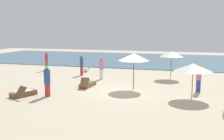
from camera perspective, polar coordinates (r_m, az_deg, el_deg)
ground_plane at (r=16.96m, az=2.34°, el=-4.44°), size 60.00×60.00×0.00m
ocean_water at (r=33.50m, az=9.21°, el=2.12°), size 48.00×16.00×0.06m
umbrella_0 at (r=15.47m, az=16.90°, el=0.53°), size 2.07×2.07×1.98m
umbrella_1 at (r=17.19m, az=4.66°, el=2.76°), size 1.96×1.96×2.32m
umbrella_3 at (r=21.35m, az=12.55°, el=3.33°), size 1.84×1.84×2.13m
lounger_1 at (r=16.38m, az=-18.38°, el=-4.73°), size 1.21×1.77×0.71m
lounger_2 at (r=18.07m, az=-5.27°, el=-3.06°), size 0.73×1.68×0.74m
person_0 at (r=25.61m, az=-13.78°, el=1.81°), size 0.37×0.37×1.69m
person_1 at (r=22.41m, az=-6.51°, el=0.98°), size 0.36×0.36×1.66m
person_2 at (r=20.66m, az=-2.27°, el=0.50°), size 0.44×0.44×1.76m
person_3 at (r=15.82m, az=-13.64°, el=-2.33°), size 0.52×0.52×1.79m
person_5 at (r=17.32m, az=17.97°, el=-1.58°), size 0.44×0.44×1.76m
dog at (r=24.37m, az=-5.55°, el=0.09°), size 0.71×0.81×0.38m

